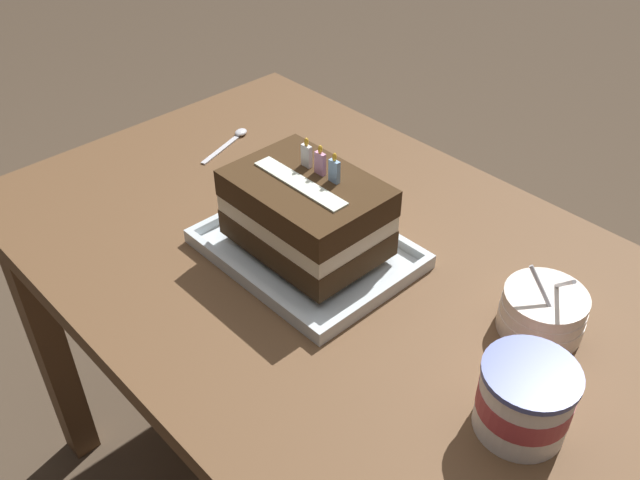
% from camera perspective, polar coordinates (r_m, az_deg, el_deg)
% --- Properties ---
extents(dining_table, '(1.19, 0.76, 0.74)m').
position_cam_1_polar(dining_table, '(1.17, 1.03, -5.24)').
color(dining_table, brown).
rests_on(dining_table, ground_plane).
extents(foil_tray, '(0.32, 0.25, 0.02)m').
position_cam_1_polar(foil_tray, '(1.10, -1.09, -0.91)').
color(foil_tray, silver).
rests_on(foil_tray, dining_table).
extents(birthday_cake, '(0.23, 0.17, 0.17)m').
position_cam_1_polar(birthday_cake, '(1.05, -1.14, 2.30)').
color(birthday_cake, '#3D2916').
rests_on(birthday_cake, foil_tray).
extents(bowl_stack, '(0.12, 0.12, 0.11)m').
position_cam_1_polar(bowl_stack, '(1.01, 17.95, -5.67)').
color(bowl_stack, silver).
rests_on(bowl_stack, dining_table).
extents(ice_cream_tub, '(0.12, 0.12, 0.10)m').
position_cam_1_polar(ice_cream_tub, '(0.87, 16.60, -12.50)').
color(ice_cream_tub, white).
rests_on(ice_cream_tub, dining_table).
extents(serving_spoon_near_tray, '(0.06, 0.14, 0.01)m').
position_cam_1_polar(serving_spoon_near_tray, '(1.42, -7.11, 8.39)').
color(serving_spoon_near_tray, silver).
rests_on(serving_spoon_near_tray, dining_table).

